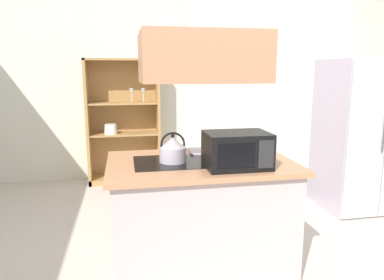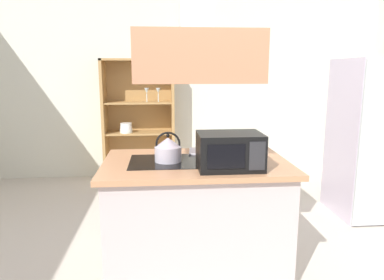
% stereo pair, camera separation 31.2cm
% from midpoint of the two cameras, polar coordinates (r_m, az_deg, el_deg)
% --- Properties ---
extents(wall_back, '(6.00, 0.12, 2.70)m').
position_cam_midpoint_polar(wall_back, '(5.45, -5.63, 8.37)').
color(wall_back, silver).
rests_on(wall_back, ground).
extents(kitchen_island, '(1.45, 0.95, 0.90)m').
position_cam_midpoint_polar(kitchen_island, '(2.94, -1.80, -11.84)').
color(kitchen_island, '#BEADAB').
rests_on(kitchen_island, ground).
extents(range_hood, '(0.90, 0.70, 1.19)m').
position_cam_midpoint_polar(range_hood, '(2.72, -1.97, 15.20)').
color(range_hood, '#B97955').
extents(refrigerator, '(0.90, 0.78, 1.73)m').
position_cam_midpoint_polar(refrigerator, '(4.50, 23.91, 0.69)').
color(refrigerator, '#BDB2C6').
rests_on(refrigerator, ground).
extents(dish_cabinet, '(1.02, 0.40, 1.77)m').
position_cam_midpoint_polar(dish_cabinet, '(5.27, -12.57, 1.84)').
color(dish_cabinet, '#AD824A').
rests_on(dish_cabinet, ground).
extents(kettle, '(0.21, 0.21, 0.23)m').
position_cam_midpoint_polar(kettle, '(2.75, -6.33, -1.59)').
color(kettle, '#BAB4C3').
rests_on(kettle, kitchen_island).
extents(cutting_board, '(0.36, 0.27, 0.02)m').
position_cam_midpoint_polar(cutting_board, '(3.10, -0.09, -1.80)').
color(cutting_board, white).
rests_on(cutting_board, kitchen_island).
extents(microwave, '(0.46, 0.35, 0.26)m').
position_cam_midpoint_polar(microwave, '(2.59, 3.81, -1.64)').
color(microwave, black).
rests_on(microwave, kitchen_island).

